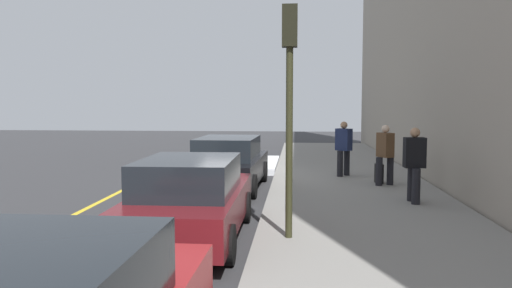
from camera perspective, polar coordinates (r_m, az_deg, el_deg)
The scene contains 11 objects.
ground_plane at distance 15.58m, azimuth -1.78°, elevation -4.49°, with size 56.00×56.00×0.00m, color #333335.
sidewalk at distance 15.54m, azimuth 10.43°, elevation -4.30°, with size 28.00×4.60×0.15m, color gray.
lane_stripe_centre at distance 16.25m, azimuth -13.10°, elevation -4.21°, with size 28.00×0.14×0.01m, color gold.
snow_bank_curb at distance 19.38m, azimuth 1.59°, elevation -2.34°, with size 4.43×0.56×0.22m, color white.
parked_car_maroon at distance 9.18m, azimuth -7.42°, elevation -6.22°, with size 4.50×1.93×1.51m.
parked_car_black at distance 14.48m, azimuth -3.08°, elevation -2.16°, with size 4.66×2.02×1.51m.
pedestrian_brown_coat at distance 14.67m, azimuth 14.40°, elevation -1.02°, with size 0.54×0.52×1.71m.
pedestrian_navy_coat at distance 16.26m, azimuth 9.89°, elevation -0.34°, with size 0.52×0.55×1.74m.
pedestrian_black_coat at distance 12.32m, azimuth 17.48°, elevation -2.04°, with size 0.58×0.49×1.76m.
traffic_light_pole at distance 8.65m, azimuth 3.82°, elevation 7.16°, with size 0.35×0.26×3.98m.
rolling_suitcase at distance 15.14m, azimuth 13.74°, elevation -3.24°, with size 0.34×0.22×0.91m.
Camera 1 is at (-15.27, -1.74, 2.50)m, focal length 35.34 mm.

